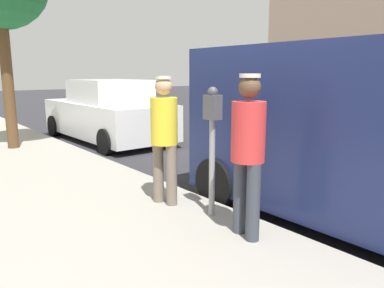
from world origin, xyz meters
The scene contains 5 objects.
ground_plane centered at (0.00, 0.00, 0.00)m, with size 80.00×80.00×0.00m, color #2D2D33.
parking_meter_near centered at (1.35, -0.32, 1.18)m, with size 0.14×0.18×1.52m.
pedestrian_in_red centered at (1.46, 0.35, 1.10)m, with size 0.34×0.36×1.67m.
pedestrian_in_yellow centered at (1.55, -1.00, 1.08)m, with size 0.34×0.35×1.64m.
parked_sedan_behind centered at (-0.31, -6.41, 0.75)m, with size 1.99×4.43×1.65m.
Camera 1 is at (4.17, 2.81, 1.82)m, focal length 34.64 mm.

